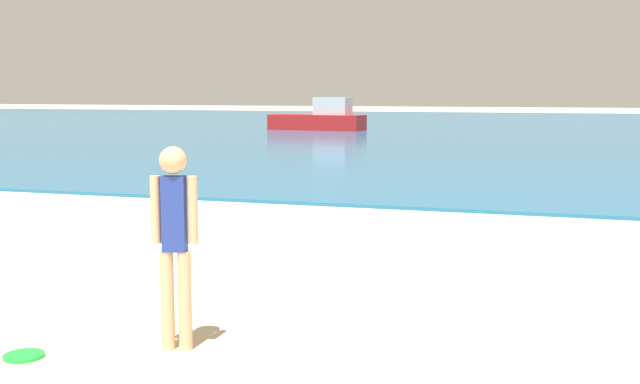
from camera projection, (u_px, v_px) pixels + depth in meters
water at (517, 128)px, 41.39m from camera, size 160.00×60.00×0.06m
person_standing at (175, 235)px, 5.86m from camera, size 0.34×0.20×1.53m
frisbee at (24, 356)px, 5.78m from camera, size 0.29×0.29×0.03m
boat_far at (320, 119)px, 38.53m from camera, size 4.76×1.87×1.58m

